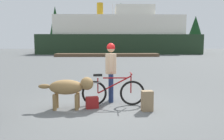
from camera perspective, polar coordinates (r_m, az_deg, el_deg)
ground_plane at (r=6.24m, az=-2.53°, el=-9.25°), size 160.00×160.00×0.00m
bicycle at (r=6.39m, az=0.19°, el=-5.40°), size 1.73×0.44×0.90m
person_cyclist at (r=6.74m, az=-0.27°, el=0.82°), size 0.32×0.53×1.71m
dog at (r=6.11m, az=-10.37°, el=-4.24°), size 1.42×0.45×0.84m
backpack at (r=5.97m, az=8.60°, el=-7.48°), size 0.29×0.22×0.51m
handbag_pannier at (r=6.19m, az=-4.90°, el=-7.95°), size 0.35×0.25×0.30m
dock_pier at (r=32.01m, az=-1.24°, el=3.71°), size 13.92×2.61×0.40m
ferry_boat at (r=41.92m, az=1.74°, el=8.34°), size 27.16×8.95×8.85m
sailboat_moored at (r=46.03m, az=0.16°, el=4.94°), size 6.25×1.75×9.37m
pine_tree_far_left at (r=57.16m, az=-13.72°, el=10.80°), size 3.18×3.18×10.48m
pine_tree_center at (r=56.99m, az=2.17°, el=11.82°), size 3.12×3.12×11.56m
pine_tree_far_right at (r=61.41m, az=19.73°, el=9.39°), size 4.09×4.09×8.53m
pine_tree_mid_back at (r=64.27m, az=-2.66°, el=11.68°), size 2.85×2.85×12.15m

